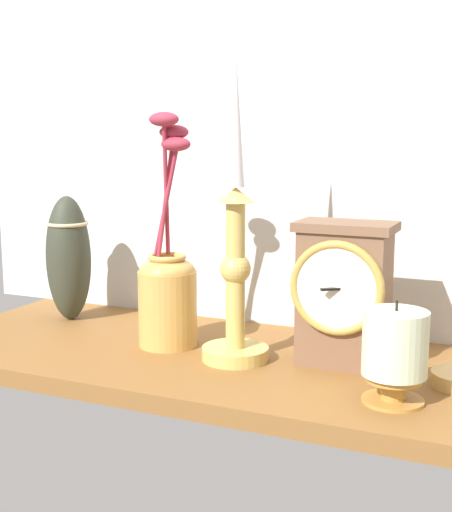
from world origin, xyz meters
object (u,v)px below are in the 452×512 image
mantel_clock (343,292)px  tall_ceramic_vase (68,257)px  candlestick_tall_center (235,261)px  brass_vase_jar (168,287)px  pillar_candle_front (395,352)px

mantel_clock → tall_ceramic_vase: (-47.52, 4.83, 0.50)cm
candlestick_tall_center → brass_vase_jar: (-11.57, 2.20, -4.92)cm
candlestick_tall_center → brass_vase_jar: size_ratio=1.23×
tall_ceramic_vase → candlestick_tall_center: bearing=-14.4°
tall_ceramic_vase → brass_vase_jar: bearing=-16.2°
mantel_clock → pillar_candle_front: (8.97, -10.68, -3.88)cm
tall_ceramic_vase → mantel_clock: bearing=-5.8°
candlestick_tall_center → tall_ceramic_vase: size_ratio=2.00×
pillar_candle_front → candlestick_tall_center: bearing=163.2°
candlestick_tall_center → mantel_clock: bearing=15.4°
mantel_clock → brass_vase_jar: brass_vase_jar is taller
brass_vase_jar → tall_ceramic_vase: (-22.10, 6.43, 1.67)cm
candlestick_tall_center → pillar_candle_front: candlestick_tall_center is taller
mantel_clock → brass_vase_jar: bearing=-176.4°
mantel_clock → pillar_candle_front: bearing=-50.0°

